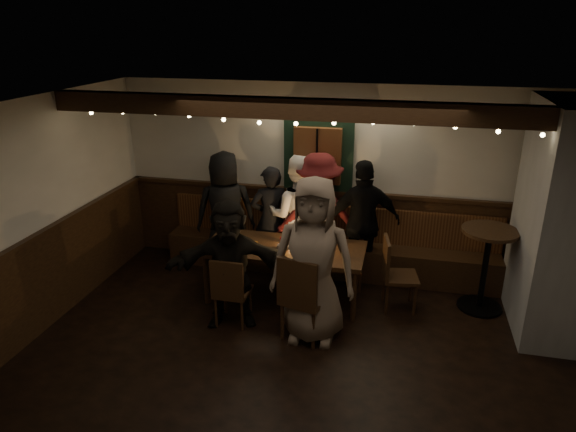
% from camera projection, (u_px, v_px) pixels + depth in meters
% --- Properties ---
extents(room, '(6.02, 5.01, 2.62)m').
position_uv_depth(room, '(410.00, 230.00, 5.96)').
color(room, black).
rests_on(room, ground).
extents(dining_table, '(1.99, 0.85, 0.86)m').
position_uv_depth(dining_table, '(284.00, 251.00, 6.40)').
color(dining_table, black).
rests_on(dining_table, ground).
extents(chair_near_left, '(0.39, 0.39, 0.86)m').
position_uv_depth(chair_near_left, '(230.00, 288.00, 5.86)').
color(chair_near_left, black).
rests_on(chair_near_left, ground).
extents(chair_near_right, '(0.56, 0.56, 1.03)m').
position_uv_depth(chair_near_right, '(301.00, 294.00, 5.55)').
color(chair_near_right, black).
rests_on(chair_near_right, ground).
extents(chair_end, '(0.48, 0.48, 0.92)m').
position_uv_depth(chair_end, '(394.00, 270.00, 6.22)').
color(chair_end, black).
rests_on(chair_end, ground).
extents(high_top, '(0.66, 0.66, 1.05)m').
position_uv_depth(high_top, '(486.00, 259.00, 6.16)').
color(high_top, black).
rests_on(high_top, ground).
extents(person_a, '(0.97, 0.80, 1.70)m').
position_uv_depth(person_a, '(226.00, 211.00, 7.16)').
color(person_a, black).
rests_on(person_a, ground).
extents(person_b, '(0.66, 0.56, 1.52)m').
position_uv_depth(person_b, '(271.00, 219.00, 7.15)').
color(person_b, black).
rests_on(person_b, ground).
extents(person_c, '(0.88, 0.71, 1.70)m').
position_uv_depth(person_c, '(297.00, 216.00, 7.01)').
color(person_c, white).
rests_on(person_c, ground).
extents(person_d, '(1.26, 0.91, 1.76)m').
position_uv_depth(person_d, '(318.00, 217.00, 6.89)').
color(person_d, '#3D0D0E').
rests_on(person_d, ground).
extents(person_e, '(1.08, 0.72, 1.70)m').
position_uv_depth(person_e, '(363.00, 223.00, 6.78)').
color(person_e, black).
rests_on(person_e, ground).
extents(person_f, '(1.48, 0.81, 1.52)m').
position_uv_depth(person_f, '(230.00, 264.00, 5.83)').
color(person_f, black).
rests_on(person_f, ground).
extents(person_g, '(0.92, 0.61, 1.88)m').
position_uv_depth(person_g, '(313.00, 261.00, 5.49)').
color(person_g, '#725F4E').
rests_on(person_g, ground).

